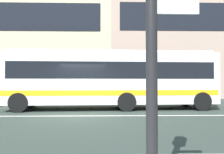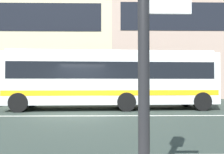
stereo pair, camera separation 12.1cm
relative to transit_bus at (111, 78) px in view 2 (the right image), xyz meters
The scene contains 5 objects.
ground_plane 3.55m from the transit_bus, 119.24° to the right, with size 160.00×160.00×0.00m, color #2E3932.
lane_centre_line 3.55m from the transit_bus, 119.24° to the right, with size 60.00×0.16×0.01m, color silver.
apartment_block_left 18.42m from the transit_bus, 133.27° to the left, with size 24.75×10.95×12.95m.
apartment_block_right 17.15m from the transit_bus, 51.99° to the left, with size 19.96×10.95×13.16m.
transit_bus is the anchor object (origin of this frame).
Camera 2 is at (1.30, -10.27, 1.54)m, focal length 35.91 mm.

